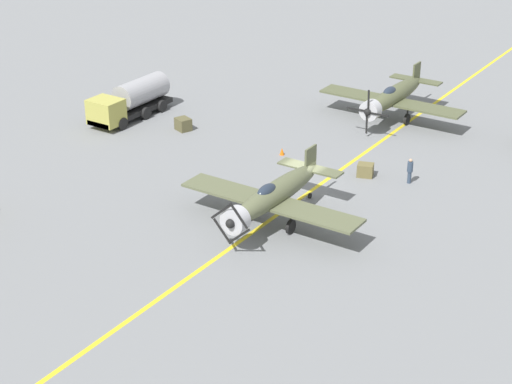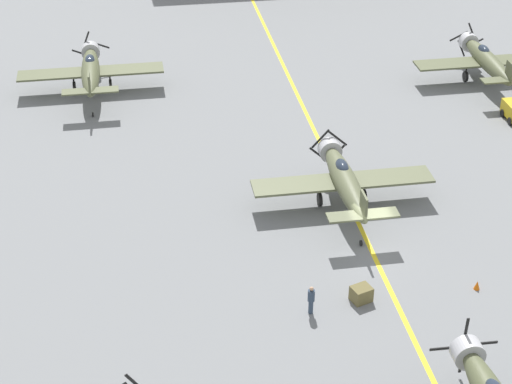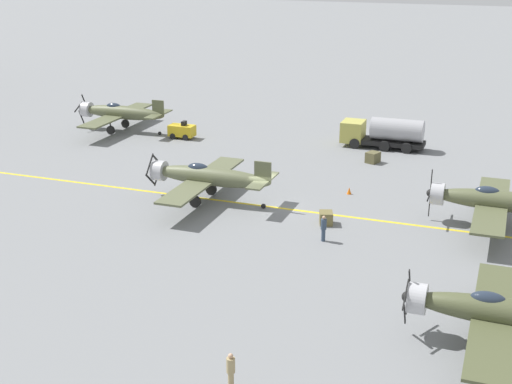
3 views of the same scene
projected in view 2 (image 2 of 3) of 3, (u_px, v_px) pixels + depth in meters
ground_plane at (370, 247)px, 52.62m from camera, size 400.00×400.00×0.00m
taxiway_stripe at (370, 247)px, 52.62m from camera, size 0.30×160.00×0.01m
airplane_far_left at (91, 70)px, 70.61m from camera, size 12.00×9.98×3.69m
airplane_far_right at (486, 60)px, 72.45m from camera, size 12.00×9.98×3.65m
airplane_mid_center at (344, 180)px, 55.54m from camera, size 12.00×9.98×3.65m
ground_crew_inspecting at (311, 299)px, 46.77m from camera, size 0.39×0.39×1.79m
supply_crate_by_tanker at (361, 294)px, 47.97m from camera, size 1.32×1.20×0.91m
traffic_cone at (477, 285)px, 48.94m from camera, size 0.36×0.36×0.55m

